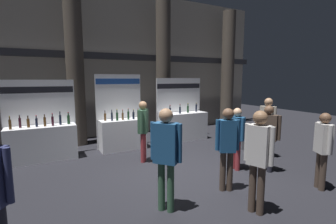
% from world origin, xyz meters
% --- Properties ---
extents(ground_plane, '(27.07, 27.07, 0.00)m').
position_xyz_m(ground_plane, '(0.00, 0.00, 0.00)').
color(ground_plane, black).
extents(hall_colonnade, '(13.54, 1.35, 5.75)m').
position_xyz_m(hall_colonnade, '(0.00, 4.32, 2.83)').
color(hall_colonnade, gray).
rests_on(hall_colonnade, ground_plane).
extents(exhibitor_booth_0, '(1.90, 0.66, 2.28)m').
position_xyz_m(exhibitor_booth_0, '(-2.82, 2.33, 0.59)').
color(exhibitor_booth_0, white).
rests_on(exhibitor_booth_0, ground_plane).
extents(exhibitor_booth_1, '(1.52, 0.66, 2.45)m').
position_xyz_m(exhibitor_booth_1, '(-0.48, 2.36, 0.61)').
color(exhibitor_booth_1, white).
rests_on(exhibitor_booth_1, ground_plane).
extents(exhibitor_booth_2, '(1.91, 0.66, 2.33)m').
position_xyz_m(exhibitor_booth_2, '(1.92, 2.50, 0.61)').
color(exhibitor_booth_2, white).
rests_on(exhibitor_booth_2, ground_plane).
extents(trash_bin, '(0.36, 0.36, 0.60)m').
position_xyz_m(trash_bin, '(3.11, 0.36, 0.30)').
color(trash_bin, '#38383D').
rests_on(trash_bin, ground_plane).
extents(visitor_0, '(0.38, 0.53, 1.66)m').
position_xyz_m(visitor_0, '(2.11, -1.23, 0.99)').
color(visitor_0, '#23232D').
rests_on(visitor_0, ground_plane).
extents(visitor_1, '(0.28, 0.51, 1.58)m').
position_xyz_m(visitor_1, '(1.54, -0.77, 0.93)').
color(visitor_1, maroon).
rests_on(visitor_1, ground_plane).
extents(visitor_2, '(0.31, 0.47, 1.76)m').
position_xyz_m(visitor_2, '(3.02, -0.45, 1.04)').
color(visitor_2, '#33563D').
rests_on(visitor_2, ground_plane).
extents(visitor_3, '(0.31, 0.49, 1.79)m').
position_xyz_m(visitor_3, '(0.40, -2.48, 1.06)').
color(visitor_3, '#47382D').
rests_on(visitor_3, ground_plane).
extents(visitor_4, '(0.35, 0.44, 1.62)m').
position_xyz_m(visitor_4, '(2.32, -2.44, 0.94)').
color(visitor_4, '#47382D').
rests_on(visitor_4, ground_plane).
extents(visitor_5, '(0.38, 0.43, 1.70)m').
position_xyz_m(visitor_5, '(-0.33, 0.89, 1.01)').
color(visitor_5, maroon).
rests_on(visitor_5, ground_plane).
extents(visitor_7, '(0.44, 0.45, 1.82)m').
position_xyz_m(visitor_7, '(-0.95, -1.70, 1.10)').
color(visitor_7, '#33563D').
rests_on(visitor_7, ground_plane).
extents(visitor_8, '(0.44, 0.34, 1.72)m').
position_xyz_m(visitor_8, '(0.51, -1.58, 1.01)').
color(visitor_8, '#47382D').
rests_on(visitor_8, ground_plane).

